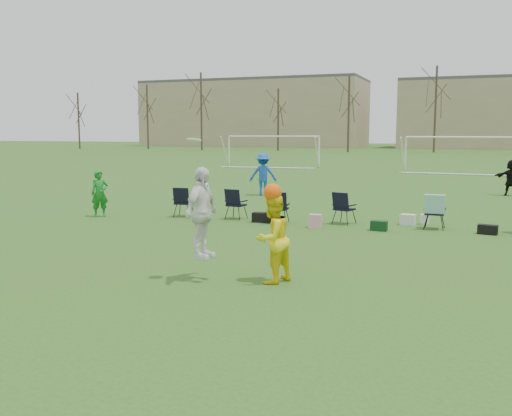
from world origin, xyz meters
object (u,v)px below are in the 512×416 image
at_px(fielder_blue, 263,174).
at_px(center_contest, 240,226).
at_px(fielder_green_near, 100,194).
at_px(fielder_black, 512,178).
at_px(goal_mid, 461,144).
at_px(goal_left, 273,142).

distance_m(fielder_blue, center_contest, 14.49).
bearing_deg(fielder_green_near, fielder_black, -3.85).
relative_size(fielder_green_near, goal_mid, 0.20).
xyz_separation_m(fielder_black, center_contest, (-5.63, -17.41, 0.26)).
distance_m(fielder_green_near, goal_mid, 27.45).
xyz_separation_m(goal_left, goal_mid, (14.00, -2.00, 0.00)).
distance_m(fielder_green_near, fielder_blue, 8.34).
relative_size(goal_left, goal_mid, 1.00).
bearing_deg(fielder_black, center_contest, 83.46).
bearing_deg(fielder_green_near, fielder_blue, 24.82).
xyz_separation_m(fielder_green_near, goal_mid, (10.67, 25.26, 1.17)).
distance_m(fielder_blue, fielder_black, 10.77).
height_order(fielder_blue, fielder_black, fielder_blue).
distance_m(center_contest, goal_left, 34.87).
relative_size(center_contest, goal_mid, 0.36).
distance_m(fielder_green_near, goal_left, 27.49).
bearing_deg(fielder_green_near, center_contest, -84.33).
height_order(fielder_black, center_contest, center_contest).
distance_m(fielder_green_near, fielder_black, 17.32).
bearing_deg(fielder_blue, fielder_green_near, 51.52).
xyz_separation_m(fielder_green_near, fielder_black, (12.96, 11.48, 0.02)).
bearing_deg(goal_left, fielder_black, -49.09).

